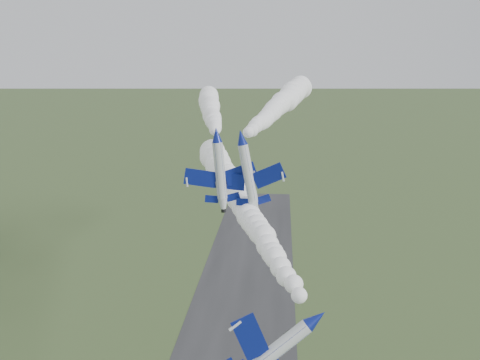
# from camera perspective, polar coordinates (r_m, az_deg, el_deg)

# --- Properties ---
(jet_lead) EXTENTS (6.79, 12.78, 8.67)m
(jet_lead) POSITION_cam_1_polar(r_m,az_deg,el_deg) (55.17, 8.20, -14.47)
(jet_lead) COLOR silver
(smoke_trail_jet_lead) EXTENTS (26.27, 73.38, 5.93)m
(smoke_trail_jet_lead) POSITION_cam_1_polar(r_m,az_deg,el_deg) (90.87, -0.03, -2.02)
(smoke_trail_jet_lead) COLOR white
(jet_pair_left) EXTENTS (11.33, 13.43, 3.36)m
(jet_pair_left) POSITION_cam_1_polar(r_m,az_deg,el_deg) (81.20, -2.52, 4.86)
(jet_pair_left) COLOR silver
(smoke_trail_jet_pair_left) EXTENTS (13.12, 52.52, 4.71)m
(smoke_trail_jet_pair_left) POSITION_cam_1_polar(r_m,az_deg,el_deg) (110.70, -3.15, 7.58)
(smoke_trail_jet_pair_left) COLOR white
(jet_pair_right) EXTENTS (11.22, 13.53, 3.77)m
(jet_pair_right) POSITION_cam_1_polar(r_m,az_deg,el_deg) (81.05, 0.12, 4.59)
(jet_pair_right) COLOR silver
(smoke_trail_jet_pair_right) EXTENTS (15.66, 70.38, 5.95)m
(smoke_trail_jet_pair_right) POSITION_cam_1_polar(r_m,az_deg,el_deg) (118.05, 4.44, 8.11)
(smoke_trail_jet_pair_right) COLOR white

